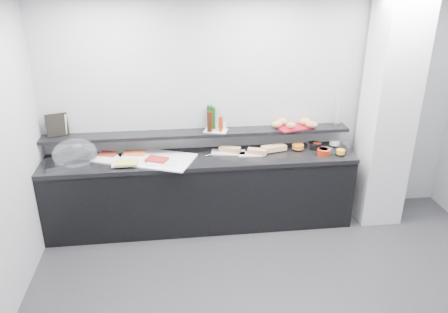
{
  "coord_description": "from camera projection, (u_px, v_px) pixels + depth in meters",
  "views": [
    {
      "loc": [
        -0.99,
        -2.95,
        2.9
      ],
      "look_at": [
        -0.45,
        1.45,
        1.0
      ],
      "focal_mm": 35.0,
      "sensor_mm": 36.0,
      "label": 1
    }
  ],
  "objects": [
    {
      "name": "cloche_dome",
      "position": [
        75.0,
        154.0,
        4.83
      ],
      "size": [
        0.54,
        0.42,
        0.34
      ],
      "primitive_type": "ellipsoid",
      "rotation": [
        0.0,
        0.0,
        0.22
      ],
      "color": "white",
      "rests_on": "cloche_base"
    },
    {
      "name": "fill_glass_salmon",
      "position": [
        324.0,
        151.0,
        5.1
      ],
      "size": [
        0.14,
        0.14,
        0.05
      ],
      "primitive_type": "cylinder",
      "rotation": [
        0.0,
        0.0,
        -0.05
      ],
      "color": "#ED5E3A",
      "rests_on": "bowl_glass_salmon"
    },
    {
      "name": "shaker_pepper",
      "position": [
        225.0,
        126.0,
        5.17
      ],
      "size": [
        0.04,
        0.04,
        0.07
      ],
      "primitive_type": "cylinder",
      "rotation": [
        0.0,
        0.0,
        0.23
      ],
      "color": "white",
      "rests_on": "condiment_tray"
    },
    {
      "name": "sandwich_food_left",
      "position": [
        230.0,
        149.0,
        5.16
      ],
      "size": [
        0.26,
        0.19,
        0.06
      ],
      "primitive_type": "cube",
      "rotation": [
        0.0,
        0.0,
        -0.41
      ],
      "color": "tan",
      "rests_on": "sandwich_plate_left"
    },
    {
      "name": "condiment_tray",
      "position": [
        216.0,
        131.0,
        5.14
      ],
      "size": [
        0.3,
        0.24,
        0.01
      ],
      "primitive_type": "cube",
      "rotation": [
        0.0,
        0.0,
        -0.33
      ],
      "color": "white",
      "rests_on": "wall_shelf"
    },
    {
      "name": "column",
      "position": [
        388.0,
        114.0,
        5.08
      ],
      "size": [
        0.5,
        0.5,
        2.7
      ],
      "primitive_type": "cube",
      "color": "silver",
      "rests_on": "ground"
    },
    {
      "name": "tongs_left",
      "position": [
        210.0,
        155.0,
        5.08
      ],
      "size": [
        0.15,
        0.08,
        0.01
      ],
      "primitive_type": "cylinder",
      "rotation": [
        0.0,
        1.57,
        0.47
      ],
      "color": "silver",
      "rests_on": "sandwich_plate_left"
    },
    {
      "name": "fill_glass_cream",
      "position": [
        334.0,
        143.0,
        5.35
      ],
      "size": [
        0.14,
        0.14,
        0.05
      ],
      "primitive_type": "cylinder",
      "rotation": [
        0.0,
        0.0,
        -0.08
      ],
      "color": "white",
      "rests_on": "bowl_glass_cream"
    },
    {
      "name": "platter_meat_b",
      "position": [
        162.0,
        162.0,
        4.88
      ],
      "size": [
        0.36,
        0.27,
        0.01
      ],
      "primitive_type": "cube",
      "rotation": [
        0.0,
        0.0,
        -0.18
      ],
      "color": "white",
      "rests_on": "linen_runner"
    },
    {
      "name": "bowl_black_fruit",
      "position": [
        341.0,
        152.0,
        5.11
      ],
      "size": [
        0.14,
        0.14,
        0.07
      ],
      "primitive_type": "cylinder",
      "rotation": [
        0.0,
        0.0,
        0.29
      ],
      "color": "black",
      "rests_on": "counter_top"
    },
    {
      "name": "carafe",
      "position": [
        337.0,
        113.0,
        5.28
      ],
      "size": [
        0.12,
        0.12,
        0.3
      ],
      "primitive_type": "cylinder",
      "rotation": [
        0.0,
        0.0,
        -0.39
      ],
      "color": "white",
      "rests_on": "wall_shelf"
    },
    {
      "name": "bread_roll_ne",
      "position": [
        305.0,
        121.0,
        5.29
      ],
      "size": [
        0.17,
        0.15,
        0.08
      ],
      "primitive_type": "ellipsoid",
      "rotation": [
        0.0,
        0.0,
        0.43
      ],
      "color": "tan",
      "rests_on": "bread_tray"
    },
    {
      "name": "food_cheese",
      "position": [
        126.0,
        163.0,
        4.8
      ],
      "size": [
        0.25,
        0.16,
        0.02
      ],
      "primitive_type": "cube",
      "rotation": [
        0.0,
        0.0,
        -0.02
      ],
      "color": "#D5D152",
      "rests_on": "platter_cheese"
    },
    {
      "name": "bread_roll_se",
      "position": [
        312.0,
        125.0,
        5.17
      ],
      "size": [
        0.17,
        0.14,
        0.08
      ],
      "primitive_type": "ellipsoid",
      "rotation": [
        0.0,
        0.0,
        -0.39
      ],
      "color": "#BF7649",
      "rests_on": "bread_tray"
    },
    {
      "name": "wall_shelf",
      "position": [
        199.0,
        133.0,
        5.13
      ],
      "size": [
        3.6,
        0.25,
        0.04
      ],
      "primitive_type": "cube",
      "color": "black",
      "rests_on": "back_wall"
    },
    {
      "name": "bottle_green_b",
      "position": [
        210.0,
        117.0,
        5.14
      ],
      "size": [
        0.08,
        0.08,
        0.28
      ],
      "primitive_type": "cylinder",
      "rotation": [
        0.0,
        0.0,
        0.14
      ],
      "color": "#103D15",
      "rests_on": "condiment_tray"
    },
    {
      "name": "back_wall",
      "position": [
        256.0,
        110.0,
        5.23
      ],
      "size": [
        5.0,
        0.02,
        2.7
      ],
      "primitive_type": "cube",
      "color": "#A5A7AC",
      "rests_on": "ground"
    },
    {
      "name": "platter_salmon",
      "position": [
        133.0,
        155.0,
        5.05
      ],
      "size": [
        0.38,
        0.31,
        0.01
      ],
      "primitive_type": "cube",
      "rotation": [
        0.0,
        0.0,
        0.35
      ],
      "color": "white",
      "rests_on": "linen_runner"
    },
    {
      "name": "fill_red_jam",
      "position": [
        323.0,
        151.0,
        5.12
      ],
      "size": [
        0.14,
        0.14,
        0.05
      ],
      "primitive_type": "cylinder",
      "rotation": [
        0.0,
        0.0,
        0.23
      ],
      "color": "#4F0B10",
      "rests_on": "bowl_red_jam"
    },
    {
      "name": "bowl_red_jam",
      "position": [
        323.0,
        152.0,
        5.11
      ],
      "size": [
        0.17,
        0.17,
        0.07
      ],
      "primitive_type": "cylinder",
      "rotation": [
        0.0,
        0.0,
        -0.18
      ],
      "color": "maroon",
      "rests_on": "counter_top"
    },
    {
      "name": "framed_print",
      "position": [
        57.0,
        125.0,
        4.95
      ],
      "size": [
        0.25,
        0.15,
        0.26
      ],
      "primitive_type": "cube",
      "rotation": [
        -0.21,
        0.0,
        0.34
      ],
      "color": "black",
      "rests_on": "wall_shelf"
    },
    {
      "name": "food_salmon",
      "position": [
        134.0,
        153.0,
        5.07
      ],
      "size": [
        0.25,
        0.18,
        0.02
      ],
      "primitive_type": "cube",
      "rotation": [
        0.0,
        0.0,
        -0.11
      ],
      "color": "#E65B2F",
      "rests_on": "platter_salmon"
    },
    {
      "name": "platter_meat_a",
      "position": [
        110.0,
        155.0,
        5.07
      ],
      "size": [
        0.3,
        0.22,
        0.01
      ],
      "primitive_type": "cube",
      "rotation": [
        0.0,
        0.0,
        -0.1
      ],
      "color": "white",
      "rests_on": "linen_runner"
    },
    {
      "name": "counter_top",
      "position": [
        200.0,
        159.0,
        5.07
      ],
      "size": [
        3.62,
        0.62,
        0.05
      ],
      "primitive_type": "cube",
      "color": "black",
      "rests_on": "buffet_cabinet"
    },
    {
      "name": "bottle_green_a",
      "position": [
        213.0,
        118.0,
        5.14
      ],
      "size": [
        0.08,
        0.08,
        0.26
      ],
      "primitive_type": "cylinder",
      "rotation": [
        0.0,
        0.0,
        0.36
      ],
      "color": "#103A10",
      "rests_on": "condiment_tray"
    },
    {
      "name": "bottle_hot",
      "position": [
        221.0,
        124.0,
        5.06
      ],
      "size": [
        0.05,
        0.05,
        0.18
      ],
      "primitive_type": "cylinder",
      "rotation": [
        0.0,
        0.0,
        0.09
      ],
      "color": "#AE260C",
      "rests_on": "condiment_tray"
    },
    {
      "name": "bowl_glass_cream",
      "position": [
        342.0,
        144.0,
        5.36
      ],
      "size": [
        0.2,
        0.2,
        0.07
      ],
      "primitive_type": "cylinder",
      "rotation": [
        0.0,
        0.0,
        -0.06
      ],
      "color": "silver",
      "rests_on": "counter_top"
    },
    {
      "name": "platter_cheese",
      "position": [
        124.0,
        164.0,
        4.83
      ],
      "size": [
        0.26,
        0.18,
        0.01
      ],
      "primitive_type": "cube",
      "rotation": [
        0.0,
        0.0,
        0.03
      ],
      "color": "white",
      "rests_on": "linen_runner"
    },
    {
      "name": "bread_roll_n",
      "position": [
        283.0,
        122.0,
        5.27
      ],
      "size": [
        0.15,
        0.12,
        0.08
      ],
      "primitive_type": "ellipsoid",
      "rotation": [
        0.0,
        0.0,
        -0.34
      ],
      "color": "tan",
      "rests_on": "bread_tray"
    },
    {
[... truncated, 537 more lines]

